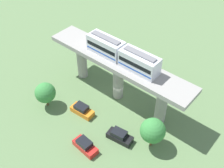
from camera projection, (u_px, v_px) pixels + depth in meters
name	position (u px, v px, depth m)	size (l,w,h in m)	color
ground_plane	(118.00, 96.00, 53.16)	(120.00, 120.00, 0.00)	#5B7A4C
viaduct	(118.00, 70.00, 48.93)	(5.20, 28.00, 8.46)	#999691
train	(122.00, 54.00, 46.13)	(2.64, 13.55, 3.24)	silver
parked_car_red	(85.00, 146.00, 43.93)	(2.10, 4.32, 1.76)	red
parked_car_black	(120.00, 136.00, 45.29)	(2.38, 4.41, 1.76)	black
parked_car_orange	(82.00, 110.00, 49.47)	(2.11, 4.32, 1.76)	orange
tree_near_viaduct	(45.00, 93.00, 49.34)	(3.64, 3.64, 4.88)	brown
tree_mid_lot	(99.00, 44.00, 59.88)	(3.12, 3.12, 4.91)	brown
tree_far_corner	(153.00, 131.00, 42.55)	(3.90, 3.90, 5.53)	brown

